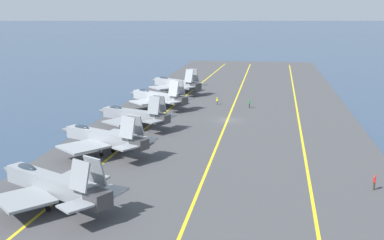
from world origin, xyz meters
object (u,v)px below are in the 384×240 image
Objects in this scene: parked_jet_fifth at (175,83)px; crew_yellow_vest at (217,101)px; parked_jet_second at (102,137)px; parked_jet_third at (133,115)px; crew_green_vest at (249,103)px; parked_jet_fourth at (157,97)px; crew_red_vest at (374,182)px; parked_jet_nearest at (51,184)px.

parked_jet_fifth is 9.49× the size of crew_yellow_vest.
crew_yellow_vest is at bearing -17.13° from parked_jet_second.
parked_jet_third reaches higher than crew_green_vest.
parked_jet_fifth is at bearing 50.02° from crew_green_vest.
crew_yellow_vest is at bearing -27.68° from parked_jet_third.
parked_jet_second is 1.06× the size of parked_jet_third.
crew_yellow_vest is (5.04, -12.17, -1.37)m from parked_jet_fourth.
parked_jet_third reaches higher than crew_red_vest.
parked_jet_fifth is 8.82× the size of crew_red_vest.
crew_yellow_vest is (39.31, -12.12, -1.54)m from parked_jet_second.
parked_jet_fifth is at bearing 29.90° from crew_red_vest.
parked_jet_fourth is at bearing 1.24° from parked_jet_nearest.
crew_yellow_vest is 0.93× the size of crew_red_vest.
parked_jet_second is 15.96m from parked_jet_third.
parked_jet_third is at bearing 2.00° from parked_jet_nearest.
parked_jet_fourth is at bearing 179.59° from parked_jet_fifth.
crew_red_vest is at bearing -140.41° from parked_jet_fourth.
parked_jet_nearest is 1.09× the size of parked_jet_third.
parked_jet_fourth is 8.79× the size of crew_green_vest.
crew_red_vest is at bearing -150.10° from parked_jet_fifth.
crew_yellow_vest is at bearing 25.95° from crew_red_vest.
parked_jet_third is 36.91m from parked_jet_fifth.
parked_jet_fifth reaches higher than parked_jet_fourth.
parked_jet_fourth reaches higher than crew_red_vest.
parked_jet_nearest is at bearing -176.68° from parked_jet_second.
parked_jet_third reaches higher than crew_yellow_vest.
parked_jet_second is at bearing -179.91° from parked_jet_fourth.
parked_jet_nearest is 9.98× the size of crew_yellow_vest.
parked_jet_third is at bearing 179.78° from parked_jet_fourth.
parked_jet_fifth reaches higher than crew_red_vest.
parked_jet_nearest is at bearing 161.96° from crew_green_vest.
parked_jet_second is 41.16m from crew_yellow_vest.
parked_jet_nearest is 1.05× the size of parked_jet_fifth.
parked_jet_third is 18.30m from parked_jet_fourth.
parked_jet_nearest is at bearing -179.19° from parked_jet_fifth.
parked_jet_fourth reaches higher than parked_jet_third.
parked_jet_fifth reaches higher than parked_jet_third.
parked_jet_third is 0.96× the size of parked_jet_fifth.
parked_jet_second is at bearing -179.55° from parked_jet_third.
crew_yellow_vest is (2.49, 7.10, -0.07)m from crew_green_vest.
crew_green_vest is (55.65, -18.13, -1.40)m from parked_jet_nearest.
parked_jet_third is 26.40m from crew_yellow_vest.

